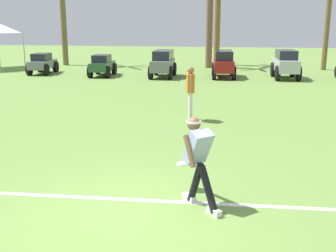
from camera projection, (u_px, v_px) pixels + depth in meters
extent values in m
plane|color=olive|center=(127.00, 215.00, 6.33)|extent=(80.00, 80.00, 0.00)
cube|color=white|center=(135.00, 200.00, 6.85)|extent=(23.96, 0.95, 0.01)
cylinder|color=black|center=(196.00, 183.00, 6.62)|extent=(0.33, 0.34, 0.72)
cube|color=silver|center=(189.00, 198.00, 6.82)|extent=(0.25, 0.26, 0.10)
cylinder|color=black|center=(208.00, 189.00, 6.37)|extent=(0.38, 0.40, 0.69)
cube|color=silver|center=(214.00, 212.00, 6.32)|extent=(0.25, 0.26, 0.10)
cube|color=#9EA3D1|center=(198.00, 147.00, 6.43)|extent=(0.53, 0.53, 0.57)
sphere|color=brown|center=(194.00, 124.00, 6.44)|extent=(0.30, 0.30, 0.21)
cylinder|color=white|center=(194.00, 122.00, 6.43)|extent=(0.30, 0.30, 0.03)
cylinder|color=brown|center=(196.00, 149.00, 6.79)|extent=(0.45, 0.48, 0.27)
cylinder|color=brown|center=(189.00, 151.00, 6.29)|extent=(0.25, 0.26, 0.49)
cylinder|color=white|center=(183.00, 163.00, 7.18)|extent=(0.32, 0.32, 0.06)
cylinder|color=silver|center=(191.00, 107.00, 12.10)|extent=(0.13, 0.13, 0.82)
cylinder|color=silver|center=(190.00, 106.00, 12.27)|extent=(0.13, 0.13, 0.82)
cube|color=orange|center=(190.00, 83.00, 12.02)|extent=(0.27, 0.37, 0.54)
cylinder|color=#936B4C|center=(191.00, 84.00, 11.81)|extent=(0.09, 0.09, 0.52)
cylinder|color=#936B4C|center=(190.00, 82.00, 12.22)|extent=(0.09, 0.09, 0.52)
sphere|color=#936B4C|center=(191.00, 70.00, 11.92)|extent=(0.24, 0.24, 0.20)
cube|color=slate|center=(43.00, 64.00, 22.69)|extent=(1.07, 2.26, 0.42)
cube|color=#1E232B|center=(41.00, 57.00, 22.49)|extent=(0.88, 1.16, 0.38)
cylinder|color=black|center=(40.00, 66.00, 23.52)|extent=(0.23, 0.61, 0.60)
cylinder|color=black|center=(56.00, 67.00, 23.45)|extent=(0.23, 0.61, 0.60)
cylinder|color=black|center=(29.00, 70.00, 22.03)|extent=(0.23, 0.61, 0.60)
cylinder|color=black|center=(46.00, 70.00, 21.96)|extent=(0.23, 0.61, 0.60)
cube|color=#235133|center=(102.00, 66.00, 21.80)|extent=(1.03, 2.25, 0.42)
cube|color=#1E232B|center=(102.00, 58.00, 21.61)|extent=(0.86, 1.14, 0.38)
cylinder|color=black|center=(98.00, 68.00, 22.64)|extent=(0.21, 0.61, 0.60)
cylinder|color=black|center=(114.00, 68.00, 22.56)|extent=(0.21, 0.61, 0.60)
cylinder|color=black|center=(90.00, 72.00, 21.15)|extent=(0.21, 0.61, 0.60)
cylinder|color=black|center=(108.00, 72.00, 21.07)|extent=(0.21, 0.61, 0.60)
cube|color=slate|center=(163.00, 65.00, 21.28)|extent=(1.00, 2.42, 0.55)
cube|color=#1E232B|center=(163.00, 55.00, 21.30)|extent=(0.88, 1.81, 0.46)
cylinder|color=black|center=(156.00, 69.00, 22.22)|extent=(0.19, 0.66, 0.66)
cylinder|color=black|center=(174.00, 69.00, 22.09)|extent=(0.19, 0.66, 0.66)
cylinder|color=black|center=(151.00, 72.00, 20.61)|extent=(0.19, 0.66, 0.66)
cylinder|color=black|center=(170.00, 73.00, 20.48)|extent=(0.19, 0.66, 0.66)
cube|color=maroon|center=(223.00, 65.00, 21.16)|extent=(1.12, 2.46, 0.55)
cube|color=#1E232B|center=(224.00, 55.00, 21.18)|extent=(0.96, 1.85, 0.46)
cylinder|color=black|center=(213.00, 69.00, 22.08)|extent=(0.22, 0.67, 0.66)
cylinder|color=black|center=(232.00, 69.00, 22.00)|extent=(0.22, 0.67, 0.66)
cylinder|color=black|center=(214.00, 73.00, 20.46)|extent=(0.22, 0.67, 0.66)
cylinder|color=black|center=(234.00, 73.00, 20.38)|extent=(0.22, 0.67, 0.66)
cube|color=#B7BABF|center=(286.00, 65.00, 20.73)|extent=(1.10, 2.40, 0.60)
cube|color=#1E232B|center=(286.00, 55.00, 20.65)|extent=(0.94, 1.59, 0.44)
cylinder|color=black|center=(273.00, 69.00, 21.60)|extent=(0.22, 0.73, 0.72)
cylinder|color=black|center=(292.00, 70.00, 21.50)|extent=(0.22, 0.73, 0.72)
cylinder|color=black|center=(278.00, 73.00, 20.09)|extent=(0.22, 0.73, 0.72)
cylinder|color=black|center=(299.00, 73.00, 20.00)|extent=(0.22, 0.73, 0.72)
cylinder|color=brown|center=(63.00, 6.00, 26.24)|extent=(0.36, 0.36, 7.36)
cylinder|color=brown|center=(209.00, 23.00, 24.97)|extent=(0.39, 0.39, 5.33)
cylinder|color=brown|center=(218.00, 15.00, 26.53)|extent=(0.39, 0.39, 6.29)
cylinder|color=brown|center=(329.00, 6.00, 23.63)|extent=(0.29, 0.29, 7.16)
cylinder|color=#B2B5BA|center=(24.00, 50.00, 25.97)|extent=(0.06, 0.06, 2.10)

